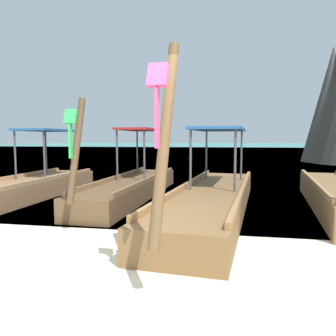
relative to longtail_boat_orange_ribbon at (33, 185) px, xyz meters
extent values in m
plane|color=beige|center=(3.85, -4.52, -0.31)|extent=(120.00, 120.00, 0.00)
plane|color=#2DB29E|center=(3.85, 57.23, -0.31)|extent=(120.00, 120.00, 0.00)
cube|color=olive|center=(0.00, 0.00, -0.08)|extent=(1.31, 5.02, 0.48)
cube|color=#AF7F52|center=(-0.57, 0.01, 0.21)|extent=(0.15, 4.60, 0.10)
cube|color=#AF7F52|center=(0.57, -0.01, 0.21)|extent=(0.15, 4.60, 0.10)
cylinder|color=#4C4C51|center=(-0.43, -0.12, 0.82)|extent=(0.05, 0.05, 1.31)
cylinder|color=#4C4C51|center=(0.43, -0.13, 0.82)|extent=(0.05, 0.05, 1.31)
cylinder|color=#4C4C51|center=(-0.41, 1.38, 0.82)|extent=(0.05, 0.05, 1.31)
cylinder|color=#4C4C51|center=(0.45, 1.37, 0.82)|extent=(0.05, 0.05, 1.31)
cube|color=#235BA3|center=(0.01, 0.63, 1.50)|extent=(1.07, 1.72, 0.06)
cube|color=brown|center=(2.68, 0.37, -0.08)|extent=(1.23, 6.06, 0.47)
cube|color=brown|center=(2.19, 0.39, 0.21)|extent=(0.23, 5.55, 0.10)
cube|color=brown|center=(3.17, 0.36, 0.21)|extent=(0.23, 5.55, 0.10)
cylinder|color=brown|center=(2.59, -2.77, 1.06)|extent=(0.14, 0.68, 1.85)
cube|color=green|center=(2.59, -2.94, 1.62)|extent=(0.20, 0.13, 0.25)
cube|color=green|center=(2.59, -2.96, 1.21)|extent=(0.03, 0.08, 0.57)
cylinder|color=#4C4C51|center=(2.30, 0.23, 0.82)|extent=(0.05, 0.05, 1.33)
cylinder|color=#4C4C51|center=(3.05, 0.21, 0.82)|extent=(0.05, 0.05, 1.33)
cylinder|color=#4C4C51|center=(2.35, 2.04, 0.82)|extent=(0.05, 0.05, 1.33)
cylinder|color=#4C4C51|center=(3.10, 2.02, 0.82)|extent=(0.05, 0.05, 1.33)
cube|color=#AD2323|center=(2.70, 1.13, 1.52)|extent=(0.96, 2.03, 0.06)
cube|color=brown|center=(4.89, -1.04, -0.07)|extent=(2.00, 6.99, 0.49)
cube|color=#996C3F|center=(4.26, -0.98, 0.22)|extent=(0.71, 6.32, 0.10)
cube|color=#996C3F|center=(5.51, -1.11, 0.22)|extent=(0.71, 6.32, 0.10)
cylinder|color=brown|center=(4.52, -4.72, 1.24)|extent=(0.21, 0.91, 2.18)
cube|color=#F24C8C|center=(4.50, -4.95, 1.87)|extent=(0.21, 0.16, 0.25)
cube|color=#F24C8C|center=(4.50, -4.97, 1.45)|extent=(0.04, 0.08, 0.59)
cylinder|color=#4C4C51|center=(4.41, -1.17, 0.81)|extent=(0.05, 0.05, 1.28)
cylinder|color=#4C4C51|center=(5.33, -1.26, 0.81)|extent=(0.05, 0.05, 1.28)
cylinder|color=#4C4C51|center=(4.61, 0.89, 0.81)|extent=(0.05, 0.05, 1.28)
cylinder|color=#4C4C51|center=(5.53, 0.80, 0.81)|extent=(0.05, 0.05, 1.28)
cube|color=#235BA3|center=(4.97, -0.19, 1.48)|extent=(1.35, 2.37, 0.06)
cube|color=brown|center=(7.57, -0.27, -0.04)|extent=(1.66, 5.67, 0.55)
cube|color=#9F7246|center=(7.11, -0.22, 0.28)|extent=(0.68, 5.12, 0.10)
cone|color=#4E4B43|center=(12.02, 16.13, 3.56)|extent=(3.63, 3.63, 7.75)
camera|label=1|loc=(5.17, -8.16, 1.25)|focal=35.58mm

